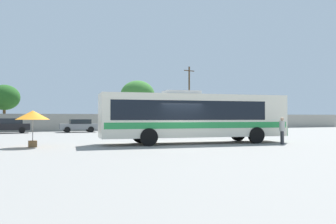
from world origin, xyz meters
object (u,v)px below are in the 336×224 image
attendant_by_bus_door (282,129)px  roadside_tree_midleft (4,98)px  vendor_umbrella_secondary_orange (33,116)px  utility_pole_near (189,96)px  parked_car_leftmost_black (9,125)px  roadside_tree_midright (138,95)px  roadside_tree_right (166,102)px  parked_car_second_grey (79,125)px  coach_bus_cream_green (193,115)px

attendant_by_bus_door → roadside_tree_midleft: 32.41m
vendor_umbrella_secondary_orange → utility_pole_near: utility_pole_near is taller
parked_car_leftmost_black → roadside_tree_midleft: size_ratio=0.76×
parked_car_leftmost_black → utility_pole_near: 25.05m
vendor_umbrella_secondary_orange → utility_pole_near: 33.28m
vendor_umbrella_secondary_orange → roadside_tree_midleft: roadside_tree_midleft is taller
roadside_tree_midleft → roadside_tree_midright: roadside_tree_midright is taller
roadside_tree_right → parked_car_leftmost_black: bearing=-155.6°
parked_car_second_grey → roadside_tree_midleft: size_ratio=0.74×
attendant_by_bus_door → roadside_tree_midright: roadside_tree_midright is taller
parked_car_second_grey → roadside_tree_right: 18.29m
coach_bus_cream_green → roadside_tree_midright: roadside_tree_midright is taller
roadside_tree_midright → roadside_tree_right: size_ratio=1.22×
attendant_by_bus_door → parked_car_leftmost_black: bearing=125.8°
coach_bus_cream_green → roadside_tree_right: roadside_tree_right is taller
coach_bus_cream_green → utility_pole_near: size_ratio=1.34×
parked_car_leftmost_black → utility_pole_near: utility_pole_near is taller
attendant_by_bus_door → vendor_umbrella_secondary_orange: vendor_umbrella_secondary_orange is taller
vendor_umbrella_secondary_orange → parked_car_leftmost_black: vendor_umbrella_secondary_orange is taller
parked_car_leftmost_black → roadside_tree_midleft: (-0.72, 5.17, 3.14)m
parked_car_leftmost_black → roadside_tree_right: (21.69, 9.84, 3.24)m
coach_bus_cream_green → utility_pole_near: (12.59, 25.77, 2.96)m
attendant_by_bus_door → vendor_umbrella_secondary_orange: (-14.30, 3.85, 0.79)m
vendor_umbrella_secondary_orange → attendant_by_bus_door: bearing=-15.1°
vendor_umbrella_secondary_orange → roadside_tree_midright: 27.58m
coach_bus_cream_green → parked_car_second_grey: size_ratio=3.02×
vendor_umbrella_secondary_orange → parked_car_second_grey: size_ratio=0.51×
parked_car_leftmost_black → parked_car_second_grey: bearing=-4.4°
utility_pole_near → roadside_tree_right: utility_pole_near is taller
parked_car_second_grey → roadside_tree_midright: (8.63, 5.76, 3.88)m
utility_pole_near → roadside_tree_midleft: 24.70m
coach_bus_cream_green → vendor_umbrella_secondary_orange: bearing=173.6°
coach_bus_cream_green → parked_car_second_grey: 19.54m
coach_bus_cream_green → roadside_tree_midleft: (-12.07, 24.72, 2.16)m
utility_pole_near → roadside_tree_midright: utility_pole_near is taller
vendor_umbrella_secondary_orange → parked_car_second_grey: (5.15, 17.95, -0.98)m
utility_pole_near → roadside_tree_midleft: size_ratio=1.67×
parked_car_second_grey → roadside_tree_right: size_ratio=0.75×
attendant_by_bus_door → parked_car_leftmost_black: 27.56m
attendant_by_bus_door → utility_pole_near: bearing=74.7°
utility_pole_near → roadside_tree_midleft: bearing=-177.6°
coach_bus_cream_green → roadside_tree_right: bearing=70.6°
vendor_umbrella_secondary_orange → utility_pole_near: bearing=48.2°
coach_bus_cream_green → utility_pole_near: 28.83m
roadside_tree_midleft → roadside_tree_right: bearing=11.8°
coach_bus_cream_green → roadside_tree_midleft: bearing=116.0°
attendant_by_bus_door → roadside_tree_midleft: bearing=121.5°
parked_car_leftmost_black → coach_bus_cream_green: bearing=-59.9°
roadside_tree_midleft → roadside_tree_right: (22.41, 4.67, 0.10)m
roadside_tree_right → coach_bus_cream_green: bearing=-109.4°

